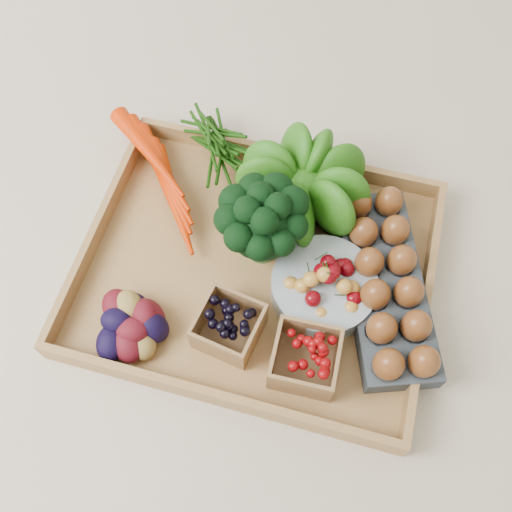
% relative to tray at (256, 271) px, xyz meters
% --- Properties ---
extents(ground, '(4.00, 4.00, 0.00)m').
position_rel_tray_xyz_m(ground, '(0.00, 0.00, -0.01)').
color(ground, beige).
rests_on(ground, ground).
extents(tray, '(0.55, 0.45, 0.01)m').
position_rel_tray_xyz_m(tray, '(0.00, 0.00, 0.00)').
color(tray, '#A77B46').
rests_on(tray, ground).
extents(carrots, '(0.23, 0.16, 0.05)m').
position_rel_tray_xyz_m(carrots, '(-0.19, 0.12, 0.03)').
color(carrots, red).
rests_on(carrots, tray).
extents(lettuce, '(0.15, 0.15, 0.15)m').
position_rel_tray_xyz_m(lettuce, '(0.04, 0.14, 0.08)').
color(lettuce, '#0E470B').
rests_on(lettuce, tray).
extents(broccoli, '(0.14, 0.14, 0.11)m').
position_rel_tray_xyz_m(broccoli, '(0.00, 0.03, 0.06)').
color(broccoli, black).
rests_on(broccoli, tray).
extents(cherry_bowl, '(0.16, 0.16, 0.04)m').
position_rel_tray_xyz_m(cherry_bowl, '(0.11, -0.01, 0.03)').
color(cherry_bowl, '#8C9EA5').
rests_on(cherry_bowl, tray).
extents(egg_carton, '(0.21, 0.34, 0.04)m').
position_rel_tray_xyz_m(egg_carton, '(0.20, 0.01, 0.03)').
color(egg_carton, '#3B444C').
rests_on(egg_carton, tray).
extents(potatoes, '(0.13, 0.13, 0.08)m').
position_rel_tray_xyz_m(potatoes, '(-0.15, -0.14, 0.05)').
color(potatoes, '#470B13').
rests_on(potatoes, tray).
extents(punnet_blackberry, '(0.10, 0.10, 0.06)m').
position_rel_tray_xyz_m(punnet_blackberry, '(-0.01, -0.12, 0.04)').
color(punnet_blackberry, black).
rests_on(punnet_blackberry, tray).
extents(punnet_raspberry, '(0.10, 0.10, 0.06)m').
position_rel_tray_xyz_m(punnet_raspberry, '(0.11, -0.14, 0.04)').
color(punnet_raspberry, '#720507').
rests_on(punnet_raspberry, tray).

